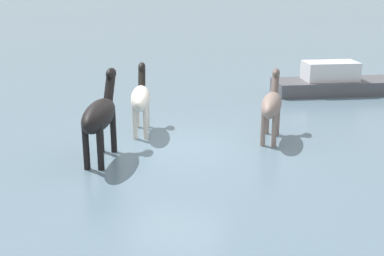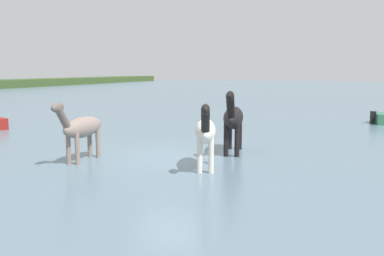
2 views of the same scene
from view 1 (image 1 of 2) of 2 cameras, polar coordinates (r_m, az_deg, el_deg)
name	(u,v)px [view 1 (image 1 of 2)]	position (r m, az deg, el deg)	size (l,w,h in m)	color
ground_plane	(176,148)	(12.82, -1.86, -2.35)	(194.18, 194.18, 0.00)	slate
horse_chestnut_trailing	(141,98)	(13.98, -5.96, 3.51)	(2.34, 1.06, 1.83)	silver
horse_dark_mare	(100,115)	(11.95, -10.60, 1.52)	(2.63, 0.91, 2.03)	black
horse_gray_outer	(272,104)	(13.44, 9.22, 2.70)	(2.27, 0.54, 1.78)	gray
boat_motor_center	(343,85)	(19.75, 17.06, 4.84)	(3.44, 5.70, 1.37)	#4C4C51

